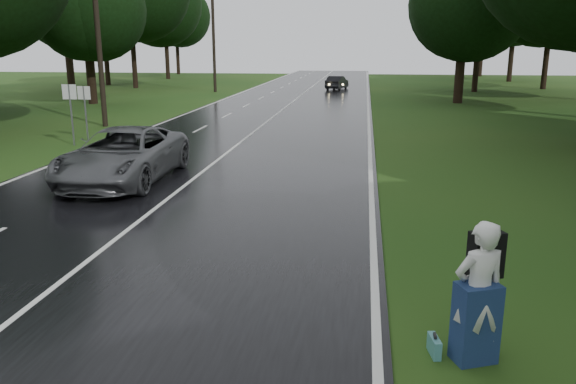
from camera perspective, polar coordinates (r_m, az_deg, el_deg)
name	(u,v)px	position (r m, az deg, el deg)	size (l,w,h in m)	color
ground	(49,293)	(11.18, -22.88, -9.35)	(160.00, 160.00, 0.00)	#274715
road	(256,130)	(29.57, -3.20, 6.20)	(12.00, 140.00, 0.04)	black
lane_center	(256,130)	(29.56, -3.21, 6.25)	(0.12, 140.00, 0.01)	silver
grey_car	(123,155)	(18.98, -16.24, 3.59)	(2.81, 6.09, 1.69)	#4C4E51
far_car	(337,83)	(57.22, 4.95, 10.90)	(1.38, 3.97, 1.31)	black
hitchhiker	(478,297)	(8.34, 18.60, -9.99)	(0.88, 0.85, 2.06)	silver
suitcase	(434,346)	(8.67, 14.49, -14.77)	(0.11, 0.38, 0.27)	teal
utility_pole_mid	(105,126)	(32.75, -17.88, 6.31)	(1.80, 0.28, 10.90)	black
utility_pole_far	(215,92)	(54.80, -7.32, 9.95)	(1.80, 0.28, 10.26)	black
road_sign_a	(74,145)	(26.94, -20.69, 4.42)	(0.64, 0.10, 2.66)	white
road_sign_b	(88,141)	(28.07, -19.46, 4.90)	(0.60, 0.10, 2.50)	white
tree_left_e	(93,104)	(45.91, -18.99, 8.41)	(7.66, 7.66, 11.97)	black
tree_left_f	(136,88)	(61.44, -15.06, 10.07)	(11.05, 11.05, 17.26)	black
tree_right_e	(457,103)	(45.83, 16.67, 8.58)	(7.96, 7.96, 12.44)	black
tree_right_f	(474,92)	(57.35, 18.21, 9.55)	(9.54, 9.54, 14.91)	black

